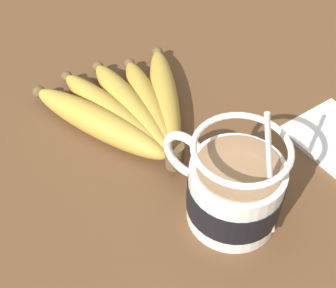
# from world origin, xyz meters

# --- Properties ---
(table) EXTENTS (1.14, 1.14, 0.03)m
(table) POSITION_xyz_m (0.00, 0.00, 0.01)
(table) COLOR brown
(table) RESTS_ON ground
(coffee_mug) EXTENTS (0.13, 0.09, 0.15)m
(coffee_mug) POSITION_xyz_m (-0.06, 0.03, 0.07)
(coffee_mug) COLOR white
(coffee_mug) RESTS_ON table
(banana_bunch) EXTENTS (0.22, 0.19, 0.04)m
(banana_bunch) POSITION_xyz_m (0.11, -0.01, 0.04)
(banana_bunch) COLOR brown
(banana_bunch) RESTS_ON table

